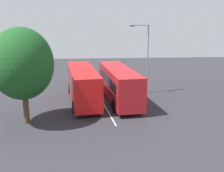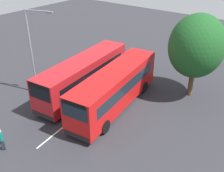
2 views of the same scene
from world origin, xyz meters
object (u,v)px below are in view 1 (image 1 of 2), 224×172
object	(u,v)px
bus_far_left	(118,83)
depot_tree	(22,64)
bus_center_left	(82,83)
street_lamp	(146,54)
pedestrian	(104,75)

from	to	relation	value
bus_far_left	depot_tree	world-z (taller)	depot_tree
bus_center_left	street_lamp	xyz separation A→B (m)	(2.40, -7.18, 2.64)
bus_center_left	street_lamp	bearing A→B (deg)	-78.67
bus_far_left	street_lamp	bearing A→B (deg)	-58.72
pedestrian	bus_center_left	bearing A→B (deg)	-65.89
bus_far_left	bus_center_left	bearing A→B (deg)	80.92
bus_center_left	depot_tree	world-z (taller)	depot_tree
pedestrian	street_lamp	world-z (taller)	street_lamp
street_lamp	depot_tree	size ratio (longest dim) A/B	1.03
bus_far_left	bus_center_left	xyz separation A→B (m)	(0.21, 3.74, 0.00)
bus_far_left	depot_tree	xyz separation A→B (m)	(-5.66, 8.08, 2.92)
bus_center_left	depot_tree	bearing A→B (deg)	136.34
bus_center_left	depot_tree	size ratio (longest dim) A/B	1.49
bus_far_left	pedestrian	xyz separation A→B (m)	(9.28, 0.94, -0.86)
bus_center_left	street_lamp	world-z (taller)	street_lamp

